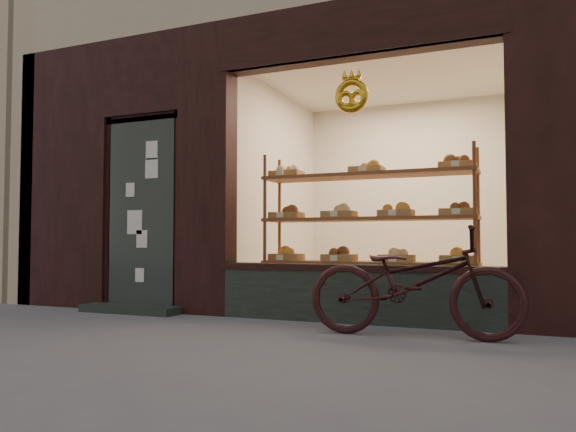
% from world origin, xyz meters
% --- Properties ---
extents(ground, '(90.00, 90.00, 0.00)m').
position_xyz_m(ground, '(0.00, 0.00, 0.00)').
color(ground, '#575560').
extents(display_shelf, '(2.20, 0.45, 1.70)m').
position_xyz_m(display_shelf, '(0.45, 2.55, 0.84)').
color(display_shelf, brown).
rests_on(display_shelf, ground).
extents(bicycle, '(1.73, 0.67, 0.90)m').
position_xyz_m(bicycle, '(1.11, 1.51, 0.45)').
color(bicycle, black).
rests_on(bicycle, ground).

